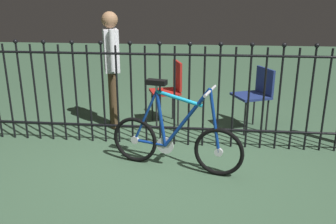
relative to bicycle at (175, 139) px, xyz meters
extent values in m
plane|color=#3B5A41|center=(-0.18, -0.04, -0.32)|extent=(20.00, 20.00, 0.00)
cylinder|color=black|center=(-2.06, 0.62, 0.26)|extent=(0.02, 0.02, 1.16)
cylinder|color=black|center=(-1.90, 0.62, 0.26)|extent=(0.02, 0.02, 1.16)
sphere|color=black|center=(-1.90, 0.62, 0.87)|extent=(0.05, 0.05, 0.05)
cylinder|color=black|center=(-1.73, 0.62, 0.26)|extent=(0.02, 0.02, 1.16)
cylinder|color=black|center=(-1.56, 0.62, 0.26)|extent=(0.02, 0.02, 1.16)
sphere|color=black|center=(-1.56, 0.62, 0.87)|extent=(0.05, 0.05, 0.05)
cylinder|color=black|center=(-1.40, 0.62, 0.26)|extent=(0.02, 0.02, 1.16)
cylinder|color=black|center=(-1.23, 0.62, 0.26)|extent=(0.02, 0.02, 1.16)
sphere|color=black|center=(-1.23, 0.62, 0.87)|extent=(0.05, 0.05, 0.05)
cylinder|color=black|center=(-1.06, 0.62, 0.26)|extent=(0.02, 0.02, 1.16)
cylinder|color=black|center=(-0.89, 0.62, 0.26)|extent=(0.02, 0.02, 1.16)
sphere|color=black|center=(-0.89, 0.62, 0.87)|extent=(0.05, 0.05, 0.05)
cylinder|color=black|center=(-0.73, 0.62, 0.26)|extent=(0.02, 0.02, 1.16)
cylinder|color=black|center=(-0.56, 0.62, 0.26)|extent=(0.02, 0.02, 1.16)
sphere|color=black|center=(-0.56, 0.62, 0.87)|extent=(0.05, 0.05, 0.05)
cylinder|color=black|center=(-0.39, 0.62, 0.26)|extent=(0.02, 0.02, 1.16)
cylinder|color=black|center=(-0.23, 0.62, 0.26)|extent=(0.02, 0.02, 1.16)
sphere|color=black|center=(-0.23, 0.62, 0.87)|extent=(0.05, 0.05, 0.05)
cylinder|color=black|center=(-0.06, 0.62, 0.26)|extent=(0.02, 0.02, 1.16)
cylinder|color=black|center=(0.11, 0.62, 0.26)|extent=(0.02, 0.02, 1.16)
sphere|color=black|center=(0.11, 0.62, 0.87)|extent=(0.05, 0.05, 0.05)
cylinder|color=black|center=(0.27, 0.62, 0.26)|extent=(0.02, 0.02, 1.16)
cylinder|color=black|center=(0.44, 0.62, 0.26)|extent=(0.02, 0.02, 1.16)
sphere|color=black|center=(0.44, 0.62, 0.87)|extent=(0.05, 0.05, 0.05)
cylinder|color=black|center=(0.61, 0.62, 0.26)|extent=(0.02, 0.02, 1.16)
cylinder|color=black|center=(0.77, 0.62, 0.26)|extent=(0.02, 0.02, 1.16)
sphere|color=black|center=(0.77, 0.62, 0.87)|extent=(0.05, 0.05, 0.05)
cylinder|color=black|center=(0.94, 0.62, 0.26)|extent=(0.02, 0.02, 1.16)
cylinder|color=black|center=(1.11, 0.62, 0.26)|extent=(0.02, 0.02, 1.16)
sphere|color=black|center=(1.11, 0.62, 0.87)|extent=(0.05, 0.05, 0.05)
cylinder|color=black|center=(1.27, 0.62, 0.26)|extent=(0.02, 0.02, 1.16)
cylinder|color=black|center=(1.44, 0.62, 0.26)|extent=(0.02, 0.02, 1.16)
sphere|color=black|center=(1.44, 0.62, 0.87)|extent=(0.05, 0.05, 0.05)
cylinder|color=black|center=(1.61, 0.62, 0.26)|extent=(0.02, 0.02, 1.16)
cylinder|color=black|center=(-0.18, 0.62, -0.11)|extent=(4.77, 0.03, 0.03)
cylinder|color=black|center=(-0.18, 0.62, 0.75)|extent=(4.77, 0.03, 0.03)
torus|color=black|center=(-0.43, 0.11, -0.07)|extent=(0.49, 0.16, 0.49)
cylinder|color=silver|center=(-0.43, 0.11, -0.07)|extent=(0.09, 0.05, 0.08)
torus|color=black|center=(0.44, -0.11, -0.07)|extent=(0.49, 0.16, 0.49)
cylinder|color=silver|center=(0.44, -0.11, -0.07)|extent=(0.09, 0.05, 0.08)
cylinder|color=navy|center=(0.12, -0.03, 0.23)|extent=(0.47, 0.15, 0.65)
cylinder|color=#19A5D8|center=(0.04, -0.01, 0.43)|extent=(0.47, 0.15, 0.14)
cylinder|color=navy|center=(-0.14, 0.04, 0.19)|extent=(0.13, 0.07, 0.57)
cylinder|color=navy|center=(-0.27, 0.07, -0.08)|extent=(0.34, 0.11, 0.04)
cylinder|color=navy|center=(-0.31, 0.08, 0.20)|extent=(0.27, 0.09, 0.56)
cylinder|color=navy|center=(0.38, -0.10, 0.24)|extent=(0.14, 0.06, 0.63)
cylinder|color=silver|center=(0.33, -0.08, 0.54)|extent=(0.03, 0.03, 0.02)
cylinder|color=silver|center=(0.33, -0.08, 0.53)|extent=(0.12, 0.39, 0.03)
cylinder|color=silver|center=(-0.19, 0.05, 0.51)|extent=(0.03, 0.03, 0.07)
cube|color=black|center=(-0.19, 0.05, 0.57)|extent=(0.22, 0.14, 0.05)
cylinder|color=silver|center=(-0.10, 0.03, -0.09)|extent=(0.18, 0.06, 0.18)
cylinder|color=black|center=(-0.35, 1.16, -0.10)|extent=(0.02, 0.02, 0.44)
cylinder|color=black|center=(-0.45, 1.44, -0.10)|extent=(0.02, 0.02, 0.44)
cylinder|color=black|center=(-0.07, 1.26, -0.10)|extent=(0.02, 0.02, 0.44)
cylinder|color=black|center=(-0.17, 1.54, -0.10)|extent=(0.02, 0.02, 0.44)
cube|color=#A51E19|center=(-0.26, 1.35, 0.13)|extent=(0.47, 0.47, 0.03)
cube|color=#A51E19|center=(-0.09, 1.41, 0.35)|extent=(0.15, 0.34, 0.38)
cylinder|color=black|center=(0.79, 0.99, -0.10)|extent=(0.02, 0.02, 0.45)
cylinder|color=black|center=(0.66, 1.29, -0.10)|extent=(0.02, 0.02, 0.45)
cylinder|color=black|center=(1.09, 1.12, -0.10)|extent=(0.02, 0.02, 0.45)
cylinder|color=black|center=(0.95, 1.42, -0.10)|extent=(0.02, 0.02, 0.45)
cube|color=navy|center=(0.87, 1.21, 0.14)|extent=(0.53, 0.53, 0.03)
cube|color=navy|center=(1.05, 1.28, 0.33)|extent=(0.18, 0.36, 0.33)
cylinder|color=#4C3823|center=(-0.90, 1.08, 0.06)|extent=(0.11, 0.11, 0.76)
cylinder|color=#4C3823|center=(-0.95, 1.23, 0.06)|extent=(0.11, 0.11, 0.76)
cube|color=silver|center=(-0.92, 1.16, 0.70)|extent=(0.27, 0.34, 0.54)
cylinder|color=silver|center=(-0.86, 0.97, 0.73)|extent=(0.08, 0.08, 0.51)
cylinder|color=silver|center=(-0.99, 1.35, 0.73)|extent=(0.08, 0.08, 0.51)
sphere|color=#8C6647|center=(-0.92, 1.16, 1.08)|extent=(0.21, 0.21, 0.21)
camera|label=1|loc=(0.29, -3.30, 1.36)|focal=38.10mm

